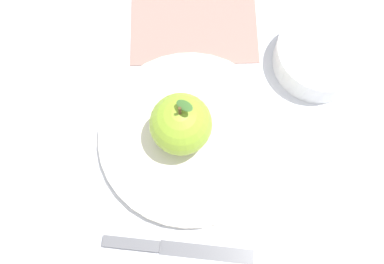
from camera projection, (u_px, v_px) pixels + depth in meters
The scene contains 6 objects.
ground_plane at pixel (200, 149), 0.59m from camera, with size 2.40×2.40×0.00m, color silver.
dinner_plate at pixel (192, 134), 0.59m from camera, with size 0.24×0.24×0.02m.
apple at pixel (181, 124), 0.54m from camera, with size 0.08×0.08×0.10m.
side_bowl at pixel (321, 54), 0.61m from camera, with size 0.13×0.13×0.04m.
knife at pixel (164, 247), 0.55m from camera, with size 0.14×0.15×0.01m.
linen_napkin at pixel (194, 26), 0.65m from camera, with size 0.12×0.19×0.00m, color gray.
Camera 1 is at (-0.11, -0.11, 0.57)m, focal length 41.03 mm.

